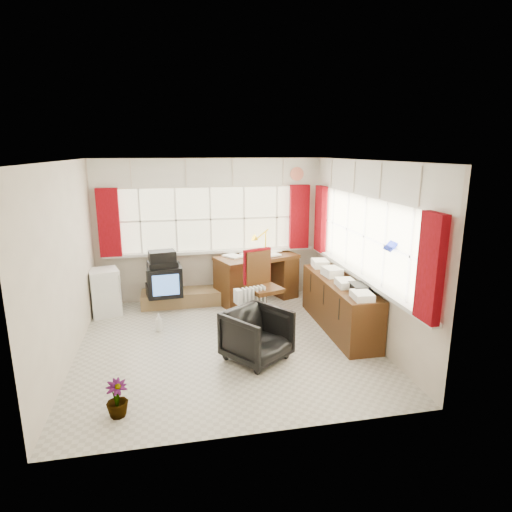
{
  "coord_description": "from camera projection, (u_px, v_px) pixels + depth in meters",
  "views": [
    {
      "loc": [
        -0.69,
        -5.48,
        2.63
      ],
      "look_at": [
        0.53,
        0.55,
        1.1
      ],
      "focal_mm": 30.0,
      "sensor_mm": 36.0,
      "label": 1
    }
  ],
  "objects": [
    {
      "name": "ground",
      "position": [
        227.0,
        344.0,
        5.98
      ],
      "size": [
        4.0,
        4.0,
        0.0
      ],
      "primitive_type": "plane",
      "color": "beige",
      "rests_on": "ground"
    },
    {
      "name": "hifi_stack",
      "position": [
        163.0,
        275.0,
        7.13
      ],
      "size": [
        0.62,
        0.45,
        0.77
      ],
      "color": "black",
      "rests_on": "tv_bench"
    },
    {
      "name": "radiator",
      "position": [
        252.0,
        311.0,
        6.46
      ],
      "size": [
        0.46,
        0.28,
        0.64
      ],
      "color": "white",
      "rests_on": "ground"
    },
    {
      "name": "spray_bottle_a",
      "position": [
        159.0,
        322.0,
        6.37
      ],
      "size": [
        0.11,
        0.11,
        0.27
      ],
      "primitive_type": "imported",
      "rotation": [
        0.0,
        0.0,
        -0.03
      ],
      "color": "white",
      "rests_on": "ground"
    },
    {
      "name": "room_walls",
      "position": [
        225.0,
        239.0,
        5.62
      ],
      "size": [
        4.0,
        4.0,
        4.0
      ],
      "color": "beige",
      "rests_on": "ground"
    },
    {
      "name": "window_right",
      "position": [
        360.0,
        271.0,
        6.12
      ],
      "size": [
        0.12,
        3.7,
        3.6
      ],
      "color": "#F0EABE",
      "rests_on": "room_walls"
    },
    {
      "name": "overhead_cabinets",
      "position": [
        279.0,
        176.0,
        6.56
      ],
      "size": [
        3.98,
        3.98,
        0.48
      ],
      "color": "beige",
      "rests_on": "room_walls"
    },
    {
      "name": "desk",
      "position": [
        257.0,
        275.0,
        7.63
      ],
      "size": [
        1.57,
        1.14,
        0.86
      ],
      "color": "#472610",
      "rests_on": "ground"
    },
    {
      "name": "credenza",
      "position": [
        339.0,
        304.0,
        6.4
      ],
      "size": [
        0.5,
        2.0,
        0.85
      ],
      "color": "#472610",
      "rests_on": "ground"
    },
    {
      "name": "crt_tv",
      "position": [
        165.0,
        281.0,
        7.17
      ],
      "size": [
        0.59,
        0.56,
        0.5
      ],
      "color": "black",
      "rests_on": "tv_bench"
    },
    {
      "name": "desk_lamp",
      "position": [
        266.0,
        237.0,
        7.59
      ],
      "size": [
        0.17,
        0.15,
        0.45
      ],
      "color": "yellow",
      "rests_on": "desk"
    },
    {
      "name": "file_tray",
      "position": [
        360.0,
        288.0,
        5.83
      ],
      "size": [
        0.27,
        0.34,
        0.11
      ],
      "primitive_type": "cube",
      "rotation": [
        0.0,
        0.0,
        -0.08
      ],
      "color": "black",
      "rests_on": "credenza"
    },
    {
      "name": "tv_bench",
      "position": [
        183.0,
        297.0,
        7.48
      ],
      "size": [
        1.4,
        0.5,
        0.25
      ],
      "primitive_type": "cube",
      "color": "olive",
      "rests_on": "ground"
    },
    {
      "name": "flower_vase",
      "position": [
        117.0,
        399.0,
        4.31
      ],
      "size": [
        0.28,
        0.28,
        0.39
      ],
      "primitive_type": "imported",
      "rotation": [
        0.0,
        0.0,
        0.33
      ],
      "color": "black",
      "rests_on": "ground"
    },
    {
      "name": "curtains",
      "position": [
        276.0,
        227.0,
        6.68
      ],
      "size": [
        3.83,
        3.83,
        1.15
      ],
      "color": "maroon",
      "rests_on": "room_walls"
    },
    {
      "name": "office_chair",
      "position": [
        257.0,
        335.0,
        5.45
      ],
      "size": [
        1.0,
        1.01,
        0.66
      ],
      "primitive_type": "imported",
      "rotation": [
        0.0,
        0.0,
        0.63
      ],
      "color": "black",
      "rests_on": "ground"
    },
    {
      "name": "spray_bottle_b",
      "position": [
        188.0,
        301.0,
        7.39
      ],
      "size": [
        0.11,
        0.11,
        0.21
      ],
      "primitive_type": "imported",
      "rotation": [
        0.0,
        0.0,
        -0.15
      ],
      "color": "#95DED8",
      "rests_on": "ground"
    },
    {
      "name": "task_chair",
      "position": [
        261.0,
        284.0,
        6.65
      ],
      "size": [
        0.61,
        0.63,
        1.15
      ],
      "color": "black",
      "rests_on": "ground"
    },
    {
      "name": "window_back",
      "position": [
        211.0,
        248.0,
        7.6
      ],
      "size": [
        3.7,
        0.12,
        3.6
      ],
      "color": "#F0EABE",
      "rests_on": "room_walls"
    },
    {
      "name": "mini_fridge",
      "position": [
        105.0,
        292.0,
        6.97
      ],
      "size": [
        0.55,
        0.55,
        0.76
      ],
      "color": "white",
      "rests_on": "ground"
    }
  ]
}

